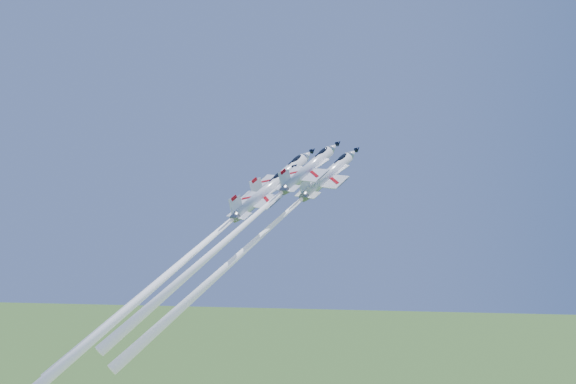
# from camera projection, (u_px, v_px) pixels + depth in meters

# --- Properties ---
(jet_lead) EXTENTS (33.82, 32.87, 41.48)m
(jet_lead) POSITION_uv_depth(u_px,v_px,m) (258.00, 239.00, 111.72)
(jet_lead) COLOR white
(jet_left) EXTENTS (35.16, 34.18, 43.16)m
(jet_left) POSITION_uv_depth(u_px,v_px,m) (205.00, 243.00, 112.74)
(jet_left) COLOR white
(jet_right) EXTENTS (30.71, 29.82, 37.50)m
(jet_right) POSITION_uv_depth(u_px,v_px,m) (241.00, 228.00, 105.46)
(jet_right) COLOR white
(jet_slot) EXTENTS (35.49, 34.57, 43.92)m
(jet_slot) POSITION_uv_depth(u_px,v_px,m) (173.00, 270.00, 104.33)
(jet_slot) COLOR white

